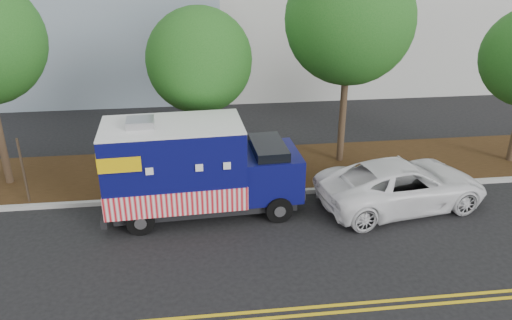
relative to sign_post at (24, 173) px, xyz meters
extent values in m
plane|color=black|center=(5.04, -1.65, -1.20)|extent=(120.00, 120.00, 0.00)
cube|color=#9E9E99|center=(5.04, -0.25, -1.12)|extent=(120.00, 0.18, 0.15)
cube|color=black|center=(5.04, 1.85, -1.12)|extent=(120.00, 4.00, 0.15)
cube|color=gold|center=(5.04, -6.10, -1.19)|extent=(120.00, 0.10, 0.01)
cylinder|color=#38281C|center=(5.84, 1.98, 0.47)|extent=(0.26, 0.26, 3.35)
sphere|color=#195417|center=(5.84, 1.98, 3.07)|extent=(3.71, 3.71, 3.71)
cylinder|color=#38281C|center=(11.17, 2.11, 0.99)|extent=(0.26, 0.26, 4.38)
sphere|color=#195417|center=(11.17, 2.11, 4.33)|extent=(4.60, 4.60, 4.60)
cube|color=#473828|center=(0.00, 0.00, 0.00)|extent=(0.06, 0.06, 2.40)
cube|color=black|center=(5.80, -1.09, -0.78)|extent=(5.72, 2.20, 0.28)
cube|color=#0B0C4E|center=(4.90, -1.14, 0.61)|extent=(4.34, 2.53, 2.41)
cube|color=red|center=(4.90, -1.14, -0.25)|extent=(4.38, 2.59, 0.75)
cube|color=white|center=(4.90, -1.14, 1.84)|extent=(4.34, 2.53, 0.06)
cube|color=#B7B7BA|center=(3.99, -1.19, 1.97)|extent=(0.84, 0.84, 0.22)
cube|color=#0B0C4E|center=(7.91, -0.98, 0.06)|extent=(1.92, 2.25, 1.41)
cube|color=black|center=(7.86, -0.99, 0.73)|extent=(1.11, 2.01, 0.65)
cube|color=black|center=(8.83, -0.94, -0.42)|extent=(0.19, 2.01, 0.30)
cube|color=black|center=(2.74, -1.25, -0.75)|extent=(0.30, 2.27, 0.28)
cube|color=#B7B7BA|center=(2.77, -1.25, 0.66)|extent=(0.13, 1.81, 1.91)
cube|color=#B7B7BA|center=(5.13, 0.07, 0.66)|extent=(1.81, 0.13, 1.11)
cube|color=yellow|center=(3.45, -2.41, 1.16)|extent=(1.21, 0.08, 0.45)
cube|color=yellow|center=(3.33, -0.02, 1.16)|extent=(1.21, 0.08, 0.45)
cylinder|color=black|center=(8.06, -2.00, -0.78)|extent=(0.86, 0.33, 0.84)
cylinder|color=black|center=(7.95, 0.05, -0.78)|extent=(0.86, 0.33, 0.84)
cylinder|color=black|center=(3.84, -2.22, -0.78)|extent=(0.86, 0.33, 0.84)
cylinder|color=black|center=(3.74, -0.17, -0.78)|extent=(0.86, 0.33, 0.84)
imported|color=white|center=(12.22, -1.48, -0.42)|extent=(5.93, 3.46, 1.55)
camera|label=1|loc=(5.70, -15.41, 6.89)|focal=35.00mm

